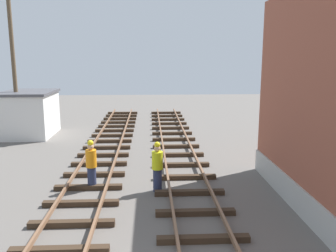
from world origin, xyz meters
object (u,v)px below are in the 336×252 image
object	(u,v)px
track_worker_foreground	(157,167)
track_worker_distant	(91,165)
utility_pole_far	(13,57)
control_hut	(29,113)

from	to	relation	value
track_worker_foreground	track_worker_distant	distance (m)	2.47
utility_pole_far	track_worker_foreground	xyz separation A→B (m)	(8.24, -9.35, -3.86)
track_worker_distant	track_worker_foreground	bearing A→B (deg)	-8.79
control_hut	track_worker_foreground	bearing A→B (deg)	-51.85
track_worker_foreground	track_worker_distant	bearing A→B (deg)	171.21
control_hut	utility_pole_far	world-z (taller)	utility_pole_far
utility_pole_far	track_worker_foreground	distance (m)	13.05
track_worker_foreground	track_worker_distant	size ratio (longest dim) A/B	1.00
track_worker_foreground	track_worker_distant	xyz separation A→B (m)	(-2.44, 0.38, 0.00)
utility_pole_far	track_worker_distant	distance (m)	11.37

